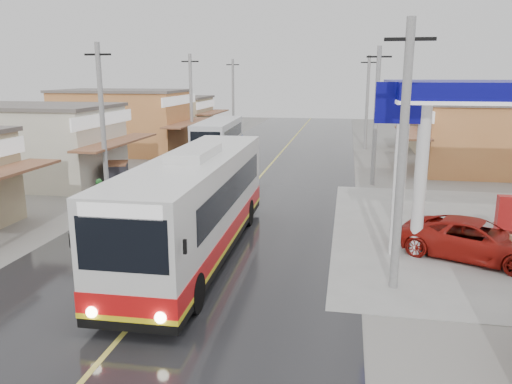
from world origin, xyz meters
TOP-DOWN VIEW (x-y plane):
  - ground at (0.00, 0.00)m, footprint 120.00×120.00m
  - road at (0.00, 15.00)m, footprint 12.00×90.00m
  - centre_line at (0.00, 15.00)m, footprint 0.15×90.00m
  - shopfronts_left at (-13.00, 18.00)m, footprint 11.00×44.00m
  - utility_poles_left at (-7.00, 16.00)m, footprint 1.60×50.00m
  - utility_poles_right at (7.00, 15.00)m, footprint 1.60×36.00m
  - coach_bus at (0.20, 1.69)m, footprint 3.01×12.64m
  - second_bus at (-4.31, 22.08)m, footprint 2.93×9.10m
  - jeepney at (10.07, 3.10)m, footprint 5.61×4.23m
  - cyclist at (-5.01, 4.64)m, footprint 0.80×1.98m
  - tricycle_near at (-7.54, 11.27)m, footprint 1.91×2.16m
  - tyre_stack at (-6.77, 6.82)m, footprint 0.79×0.79m

SIDE VIEW (x-z plane):
  - ground at x=0.00m, z-range 0.00..0.00m
  - shopfronts_left at x=-13.00m, z-range -2.60..2.60m
  - utility_poles_left at x=-7.00m, z-range -4.00..4.00m
  - utility_poles_right at x=7.00m, z-range -4.00..4.00m
  - road at x=0.00m, z-range 0.00..0.02m
  - centre_line at x=0.00m, z-range 0.02..0.03m
  - tyre_stack at x=-6.77m, z-range 0.00..0.40m
  - cyclist at x=-5.01m, z-range -0.36..1.73m
  - jeepney at x=10.07m, z-range 0.00..1.42m
  - tricycle_near at x=-7.54m, z-range 0.11..1.64m
  - second_bus at x=-4.31m, z-range 0.12..3.09m
  - coach_bus at x=0.20m, z-range -0.07..3.86m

